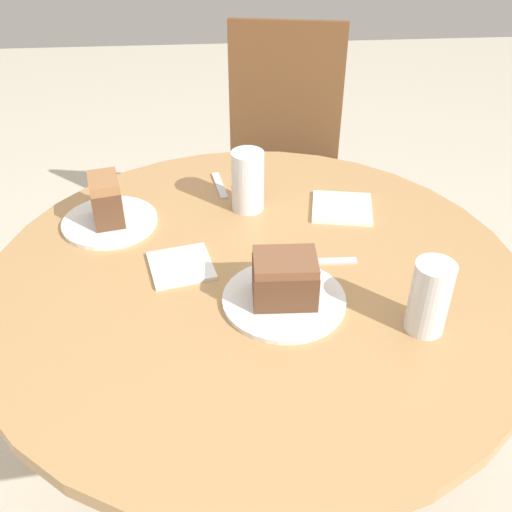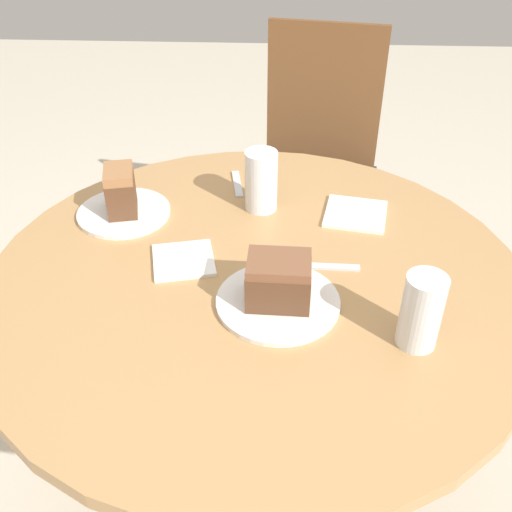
{
  "view_description": "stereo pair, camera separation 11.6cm",
  "coord_description": "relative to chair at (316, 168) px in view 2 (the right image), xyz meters",
  "views": [
    {
      "loc": [
        -0.07,
        -0.93,
        1.47
      ],
      "look_at": [
        0.0,
        0.0,
        0.79
      ],
      "focal_mm": 42.0,
      "sensor_mm": 36.0,
      "label": 1
    },
    {
      "loc": [
        0.04,
        -0.94,
        1.47
      ],
      "look_at": [
        0.0,
        0.0,
        0.79
      ],
      "focal_mm": 42.0,
      "sensor_mm": 36.0,
      "label": 2
    }
  ],
  "objects": [
    {
      "name": "ground_plane",
      "position": [
        -0.16,
        -0.94,
        -0.49
      ],
      "size": [
        8.0,
        8.0,
        0.0
      ],
      "primitive_type": "plane",
      "color": "beige"
    },
    {
      "name": "table",
      "position": [
        -0.16,
        -0.94,
        0.04
      ],
      "size": [
        1.07,
        1.07,
        0.75
      ],
      "color": "tan",
      "rests_on": "ground_plane"
    },
    {
      "name": "chair",
      "position": [
        0.0,
        0.0,
        0.0
      ],
      "size": [
        0.48,
        0.48,
        0.95
      ],
      "rotation": [
        0.0,
        0.0,
        -0.17
      ],
      "color": "brown",
      "rests_on": "ground_plane"
    },
    {
      "name": "plate_near",
      "position": [
        -0.12,
        -1.03,
        0.26
      ],
      "size": [
        0.23,
        0.23,
        0.01
      ],
      "color": "white",
      "rests_on": "table"
    },
    {
      "name": "plate_far",
      "position": [
        -0.47,
        -0.74,
        0.26
      ],
      "size": [
        0.21,
        0.21,
        0.01
      ],
      "color": "white",
      "rests_on": "table"
    },
    {
      "name": "cake_slice_near",
      "position": [
        -0.12,
        -1.03,
        0.31
      ],
      "size": [
        0.12,
        0.09,
        0.09
      ],
      "rotation": [
        0.0,
        0.0,
        1.54
      ],
      "color": "brown",
      "rests_on": "plate_near"
    },
    {
      "name": "cake_slice_far",
      "position": [
        -0.47,
        -0.74,
        0.32
      ],
      "size": [
        0.08,
        0.1,
        0.1
      ],
      "rotation": [
        0.0,
        0.0,
        0.21
      ],
      "color": "brown",
      "rests_on": "plate_far"
    },
    {
      "name": "glass_lemonade",
      "position": [
        -0.17,
        -0.69,
        0.32
      ],
      "size": [
        0.07,
        0.07,
        0.14
      ],
      "color": "silver",
      "rests_on": "table"
    },
    {
      "name": "glass_water",
      "position": [
        0.12,
        -1.12,
        0.32
      ],
      "size": [
        0.07,
        0.07,
        0.14
      ],
      "color": "silver",
      "rests_on": "table"
    },
    {
      "name": "napkin_stack",
      "position": [
        0.05,
        -0.72,
        0.26
      ],
      "size": [
        0.16,
        0.16,
        0.01
      ],
      "rotation": [
        0.0,
        0.0,
        -0.18
      ],
      "color": "white",
      "rests_on": "table"
    },
    {
      "name": "fork",
      "position": [
        -0.04,
        -0.91,
        0.26
      ],
      "size": [
        0.17,
        0.02,
        0.0
      ],
      "rotation": [
        0.0,
        0.0,
        3.12
      ],
      "color": "silver",
      "rests_on": "table"
    },
    {
      "name": "spoon",
      "position": [
        -0.23,
        -0.59,
        0.26
      ],
      "size": [
        0.04,
        0.13,
        0.0
      ],
      "rotation": [
        0.0,
        0.0,
        1.73
      ],
      "color": "silver",
      "rests_on": "table"
    },
    {
      "name": "napkin_side",
      "position": [
        -0.31,
        -0.91,
        0.26
      ],
      "size": [
        0.14,
        0.14,
        0.01
      ],
      "rotation": [
        0.0,
        0.0,
        0.22
      ],
      "color": "white",
      "rests_on": "table"
    }
  ]
}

